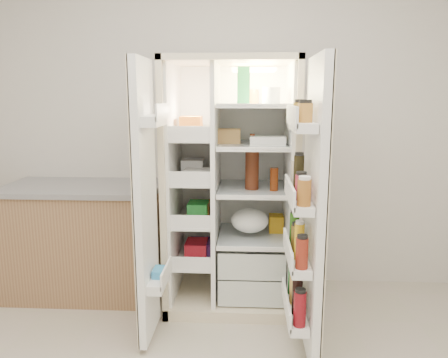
{
  "coord_description": "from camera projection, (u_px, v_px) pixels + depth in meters",
  "views": [
    {
      "loc": [
        0.14,
        -1.42,
        1.54
      ],
      "look_at": [
        -0.01,
        1.25,
        1.02
      ],
      "focal_mm": 34.0,
      "sensor_mm": 36.0,
      "label": 1
    }
  ],
  "objects": [
    {
      "name": "kitchen_counter",
      "position": [
        86.0,
        239.0,
        3.32
      ],
      "size": [
        1.2,
        0.64,
        0.87
      ],
      "color": "#936F49",
      "rests_on": "floor"
    },
    {
      "name": "refrigerator",
      "position": [
        234.0,
        204.0,
        3.17
      ],
      "size": [
        0.92,
        0.7,
        1.8
      ],
      "color": "beige",
      "rests_on": "floor"
    },
    {
      "name": "fridge_door",
      "position": [
        310.0,
        214.0,
        2.44
      ],
      "size": [
        0.17,
        0.58,
        1.72
      ],
      "color": "white",
      "rests_on": "floor"
    },
    {
      "name": "freezer_door",
      "position": [
        146.0,
        205.0,
        2.58
      ],
      "size": [
        0.15,
        0.4,
        1.72
      ],
      "color": "white",
      "rests_on": "floor"
    },
    {
      "name": "wall_back",
      "position": [
        230.0,
        120.0,
        3.4
      ],
      "size": [
        4.0,
        0.02,
        2.7
      ],
      "primitive_type": "cube",
      "color": "silver",
      "rests_on": "floor"
    }
  ]
}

